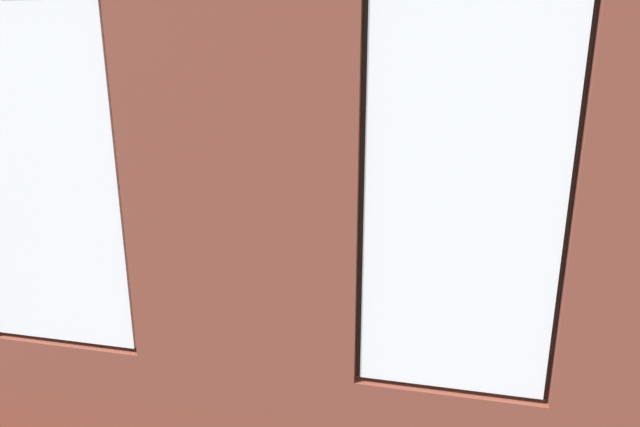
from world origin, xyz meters
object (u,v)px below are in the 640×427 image
(cup_ceramic, at_px, (342,252))
(tv_flatscreen, at_px, (94,194))
(couch_left, at_px, (595,289))
(table_plant_small, at_px, (299,243))
(potted_plant_foreground_right, at_px, (171,180))
(coffee_table, at_px, (335,256))
(remote_gray, at_px, (323,246))
(candle_jar, at_px, (369,244))
(potted_plant_corner_near_left, at_px, (579,219))
(papasan_chair, at_px, (326,213))
(media_console, at_px, (100,245))
(couch_by_window, at_px, (194,354))
(potted_plant_by_left_couch, at_px, (532,230))

(cup_ceramic, height_order, tv_flatscreen, tv_flatscreen)
(tv_flatscreen, bearing_deg, couch_left, 177.11)
(table_plant_small, height_order, potted_plant_foreground_right, potted_plant_foreground_right)
(couch_left, height_order, coffee_table, couch_left)
(cup_ceramic, relative_size, potted_plant_foreground_right, 0.07)
(cup_ceramic, bearing_deg, tv_flatscreen, -3.52)
(cup_ceramic, distance_m, remote_gray, 0.33)
(candle_jar, height_order, potted_plant_corner_near_left, potted_plant_corner_near_left)
(candle_jar, bearing_deg, table_plant_small, 19.15)
(couch_left, distance_m, potted_plant_corner_near_left, 1.67)
(remote_gray, xyz_separation_m, papasan_chair, (0.24, -1.26, -0.01))
(table_plant_small, xyz_separation_m, media_console, (2.52, -0.18, -0.28))
(candle_jar, xyz_separation_m, papasan_chair, (0.74, -1.22, -0.05))
(coffee_table, relative_size, remote_gray, 7.37)
(couch_by_window, height_order, cup_ceramic, couch_by_window)
(couch_left, relative_size, tv_flatscreen, 2.00)
(cup_ceramic, xyz_separation_m, table_plant_small, (0.47, -0.00, 0.06))
(coffee_table, relative_size, candle_jar, 11.49)
(coffee_table, xyz_separation_m, table_plant_small, (0.38, 0.12, 0.16))
(media_console, bearing_deg, coffee_table, 178.70)
(couch_by_window, relative_size, papasan_chair, 2.04)
(remote_gray, distance_m, potted_plant_corner_near_left, 3.16)
(cup_ceramic, height_order, remote_gray, cup_ceramic)
(cup_ceramic, height_order, media_console, cup_ceramic)
(couch_by_window, distance_m, couch_left, 3.75)
(remote_gray, height_order, potted_plant_by_left_couch, potted_plant_by_left_couch)
(couch_by_window, height_order, candle_jar, couch_by_window)
(media_console, bearing_deg, couch_by_window, 135.39)
(tv_flatscreen, relative_size, potted_plant_corner_near_left, 1.27)
(media_console, bearing_deg, table_plant_small, 175.89)
(couch_left, xyz_separation_m, potted_plant_by_left_couch, (0.40, -1.47, 0.09))
(candle_jar, distance_m, media_console, 3.25)
(remote_gray, bearing_deg, coffee_table, 122.20)
(papasan_chair, xyz_separation_m, potted_plant_foreground_right, (2.21, -0.06, 0.33))
(coffee_table, distance_m, potted_plant_corner_near_left, 3.07)
(coffee_table, distance_m, media_console, 2.90)
(papasan_chair, bearing_deg, potted_plant_by_left_couch, 177.81)
(potted_plant_foreground_right, xyz_separation_m, potted_plant_by_left_couch, (-4.76, 0.16, -0.34))
(candle_jar, relative_size, remote_gray, 0.64)
(remote_gray, bearing_deg, media_console, -25.60)
(candle_jar, xyz_separation_m, potted_plant_by_left_couch, (-1.81, -1.13, -0.07))
(coffee_table, distance_m, cup_ceramic, 0.18)
(coffee_table, height_order, remote_gray, remote_gray)
(potted_plant_foreground_right, height_order, potted_plant_corner_near_left, potted_plant_foreground_right)
(potted_plant_foreground_right, bearing_deg, table_plant_small, 145.52)
(cup_ceramic, xyz_separation_m, remote_gray, (0.25, -0.21, -0.03))
(table_plant_small, xyz_separation_m, papasan_chair, (0.02, -1.47, -0.10))
(media_console, relative_size, potted_plant_corner_near_left, 1.29)
(papasan_chair, bearing_deg, couch_left, 152.11)
(remote_gray, relative_size, potted_plant_corner_near_left, 0.20)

